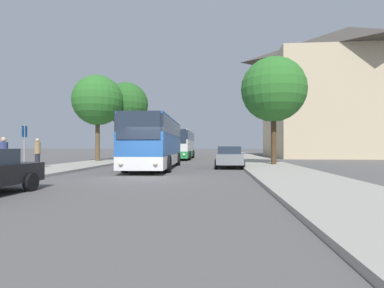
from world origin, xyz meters
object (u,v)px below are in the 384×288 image
Objects in this scene: bus_front at (155,142)px; bus_stop_sign at (24,143)px; tree_right_near at (274,90)px; pedestrian_waiting_far at (37,153)px; parked_car_right_near at (229,157)px; tree_left_near at (98,100)px; pedestrian_waiting_near at (4,156)px; bus_middle at (181,144)px; tree_left_far at (126,104)px.

bus_front is 7.81m from bus_stop_sign.
pedestrian_waiting_far is at bearing -162.06° from tree_right_near.
bus_stop_sign reaches higher than pedestrian_waiting_far.
bus_stop_sign is (-11.27, -5.88, 0.93)m from parked_car_right_near.
tree_left_near is at bearing -24.51° from parked_car_right_near.
bus_stop_sign is at bearing -145.21° from bus_front.
tree_left_near reaches higher than pedestrian_waiting_near.
bus_front is at bearing -159.89° from tree_right_near.
bus_middle is 20.37m from bus_stop_sign.
tree_left_far is (1.22, 14.38, 4.05)m from bus_stop_sign.
tree_right_near reaches higher than pedestrian_waiting_far.
tree_left_near is 0.97× the size of tree_right_near.
tree_left_near is (-11.91, 5.67, 4.98)m from parked_car_right_near.
bus_front is 9.08m from pedestrian_waiting_near.
pedestrian_waiting_far is (-7.19, -16.67, -0.64)m from bus_middle.
tree_right_near is (13.51, -6.57, 0.07)m from tree_left_far.
tree_left_near is at bearing 124.32° from pedestrian_waiting_near.
parked_car_right_near is 0.53× the size of tree_right_near.
bus_stop_sign is at bearing -108.41° from bus_middle.
bus_stop_sign is 0.32× the size of tree_left_near.
tree_right_near is at bearing -54.38° from bus_middle.
tree_right_near reaches higher than tree_left_near.
tree_right_near is at bearing -13.68° from tree_left_near.
tree_left_near reaches higher than tree_left_far.
pedestrian_waiting_near is (-10.67, -8.25, 0.28)m from parked_car_right_near.
tree_left_near reaches higher than bus_middle.
bus_middle is 8.15m from tree_left_far.
tree_right_near reaches higher than bus_front.
tree_right_near reaches higher than bus_stop_sign.
tree_left_near is (0.32, 8.82, 4.66)m from pedestrian_waiting_far.
parked_car_right_near is 6.41m from tree_right_near.
bus_front is 5.71× the size of pedestrian_waiting_far.
bus_stop_sign is 1.35× the size of pedestrian_waiting_far.
bus_stop_sign is 17.16m from tree_right_near.
bus_front is 7.50m from pedestrian_waiting_far.
tree_left_near is (-6.86, -7.85, 4.02)m from bus_middle.
tree_left_far is 0.96× the size of tree_right_near.
pedestrian_waiting_far is (-0.96, 2.73, -0.61)m from bus_stop_sign.
tree_left_near is (-6.88, 6.85, 3.98)m from bus_front.
tree_left_far reaches higher than pedestrian_waiting_near.
bus_front is 14.70m from bus_middle.
bus_front is 9.90m from tree_right_near.
tree_right_near is at bearing 27.93° from bus_stop_sign.
tree_left_near reaches higher than parked_car_right_near.
bus_front is 4.24× the size of bus_stop_sign.
parked_car_right_near is at bearing -70.14° from bus_middle.
bus_front is 10.49m from tree_left_near.
parked_car_right_near is 2.32× the size of pedestrian_waiting_far.
parked_car_right_near is 13.50m from pedestrian_waiting_near.
tree_left_far is (-5.01, -5.02, 4.02)m from bus_middle.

